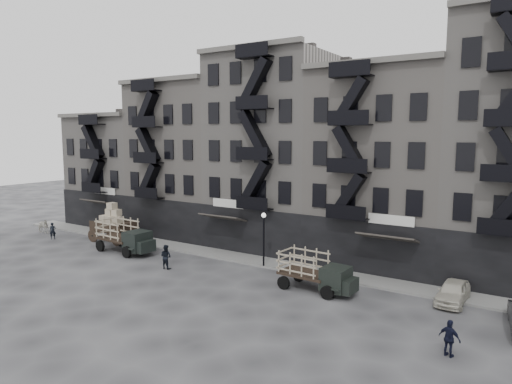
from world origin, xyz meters
The scene contains 15 objects.
ground centered at (0.00, 0.00, 0.00)m, with size 140.00×140.00×0.00m, color #38383A.
sidewalk centered at (0.00, 3.75, 0.07)m, with size 55.00×2.50×0.15m, color slate.
building_west centered at (-20.00, 9.83, 6.00)m, with size 10.00×11.35×13.20m.
building_midwest centered at (-10.00, 9.83, 7.50)m, with size 10.00×11.35×16.20m.
building_center centered at (0.00, 9.82, 8.50)m, with size 10.00×11.35×18.20m.
building_mideast centered at (10.00, 9.83, 7.50)m, with size 10.00×11.35×16.20m.
lamp_post centered at (3.00, 2.60, 2.78)m, with size 0.36×0.36×4.28m.
horse centered at (-22.79, 0.67, 0.74)m, with size 0.80×1.76×1.49m, color beige.
wagon centered at (-13.70, 2.15, 2.11)m, with size 4.48×2.57×3.70m.
stake_truck_west centered at (-9.57, -0.01, 1.64)m, with size 5.85×2.66×2.87m.
stake_truck_east centered at (8.55, -0.01, 1.48)m, with size 5.27×2.43×2.59m.
car_east centered at (16.57, 2.60, 0.68)m, with size 1.60×3.98×1.36m, color beige.
pedestrian_west centered at (-19.38, -0.40, 0.81)m, with size 0.59×0.39×1.63m, color black.
pedestrian_mid centered at (-3.15, -1.64, 0.93)m, with size 0.91×0.71×1.87m, color black.
policeman centered at (17.65, -4.79, 0.88)m, with size 1.03×0.43×1.76m, color black.
Camera 1 is at (20.90, -26.42, 10.26)m, focal length 32.00 mm.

